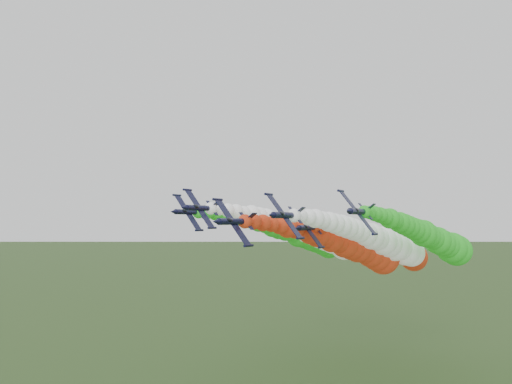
% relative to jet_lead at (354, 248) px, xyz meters
% --- Properties ---
extents(jet_lead, '(16.39, 78.30, 19.38)m').
position_rel_jet_lead_xyz_m(jet_lead, '(0.00, 0.00, 0.00)').
color(jet_lead, black).
rests_on(jet_lead, ground).
extents(jet_inner_left, '(16.41, 78.32, 19.41)m').
position_rel_jet_lead_xyz_m(jet_inner_left, '(-15.15, 10.92, 2.79)').
color(jet_inner_left, black).
rests_on(jet_inner_left, ground).
extents(jet_inner_right, '(15.67, 77.58, 18.66)m').
position_rel_jet_lead_xyz_m(jet_inner_right, '(5.90, 6.71, 1.41)').
color(jet_inner_right, black).
rests_on(jet_inner_right, ground).
extents(jet_outer_left, '(15.93, 77.84, 18.92)m').
position_rel_jet_lead_xyz_m(jet_outer_left, '(-23.14, 15.95, 2.37)').
color(jet_outer_left, black).
rests_on(jet_outer_left, ground).
extents(jet_outer_right, '(16.25, 78.16, 19.24)m').
position_rel_jet_lead_xyz_m(jet_outer_right, '(17.49, 15.67, 1.84)').
color(jet_outer_right, black).
rests_on(jet_outer_right, ground).
extents(jet_trail, '(16.14, 78.05, 19.13)m').
position_rel_jet_lead_xyz_m(jet_trail, '(3.06, 23.69, -1.11)').
color(jet_trail, black).
rests_on(jet_trail, ground).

